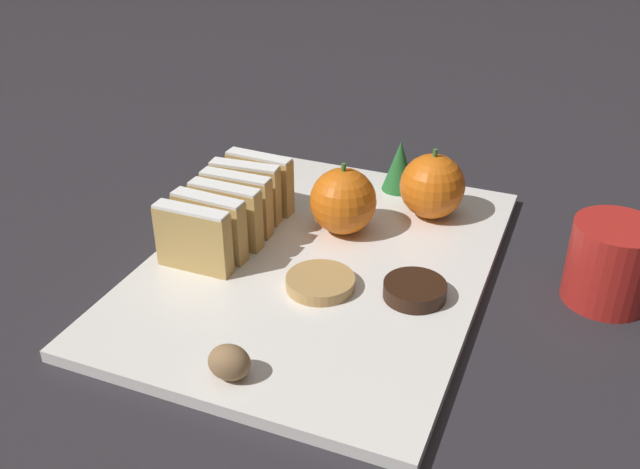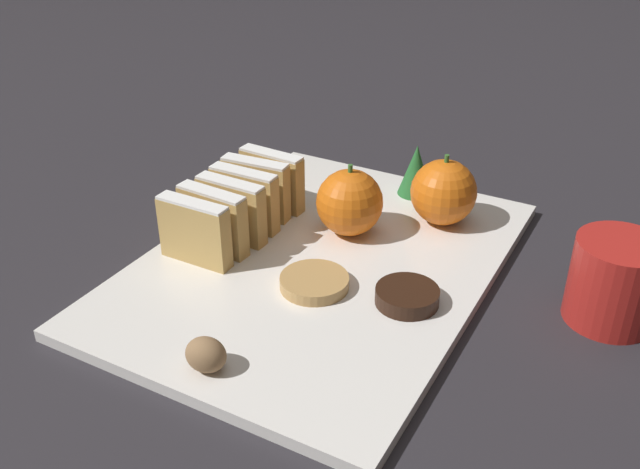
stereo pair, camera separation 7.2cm
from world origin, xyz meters
TOP-DOWN VIEW (x-y plane):
  - ground_plane at (0.00, 0.00)m, footprint 6.00×6.00m
  - serving_platter at (0.00, 0.00)m, footprint 0.33×0.45m
  - stollen_slice_front at (-0.11, -0.06)m, footprint 0.08×0.02m
  - stollen_slice_second at (-0.11, -0.03)m, footprint 0.08×0.02m
  - stollen_slice_third at (-0.10, -0.01)m, footprint 0.08×0.02m
  - stollen_slice_fourth at (-0.11, 0.02)m, footprint 0.08×0.02m
  - stollen_slice_fifth at (-0.11, 0.05)m, footprint 0.08×0.02m
  - stollen_slice_sixth at (-0.11, 0.08)m, footprint 0.08×0.02m
  - orange_near at (0.00, 0.07)m, footprint 0.07×0.07m
  - orange_far at (0.08, 0.14)m, footprint 0.07×0.07m
  - walnut at (-0.00, -0.19)m, footprint 0.04×0.03m
  - chocolate_cookie at (0.11, -0.03)m, footprint 0.06×0.06m
  - gingerbread_cookie at (0.02, -0.05)m, footprint 0.07×0.07m
  - evergreen_sprig at (0.03, 0.19)m, footprint 0.04×0.04m
  - coffee_mug at (0.28, 0.06)m, footprint 0.11×0.08m

SIDE VIEW (x-z plane):
  - ground_plane at x=0.00m, z-range 0.00..0.00m
  - serving_platter at x=0.00m, z-range 0.00..0.01m
  - gingerbread_cookie at x=0.02m, z-range 0.01..0.02m
  - chocolate_cookie at x=0.11m, z-range 0.01..0.03m
  - walnut at x=0.00m, z-range 0.01..0.04m
  - coffee_mug at x=0.28m, z-range 0.00..0.08m
  - evergreen_sprig at x=0.03m, z-range 0.01..0.07m
  - stollen_slice_front at x=-0.11m, z-range 0.01..0.08m
  - stollen_slice_second at x=-0.11m, z-range 0.01..0.08m
  - stollen_slice_third at x=-0.10m, z-range 0.01..0.08m
  - stollen_slice_fourth at x=-0.11m, z-range 0.01..0.08m
  - stollen_slice_fifth at x=-0.11m, z-range 0.01..0.08m
  - stollen_slice_sixth at x=-0.11m, z-range 0.01..0.08m
  - orange_near at x=0.00m, z-range 0.01..0.09m
  - orange_far at x=0.08m, z-range 0.01..0.09m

